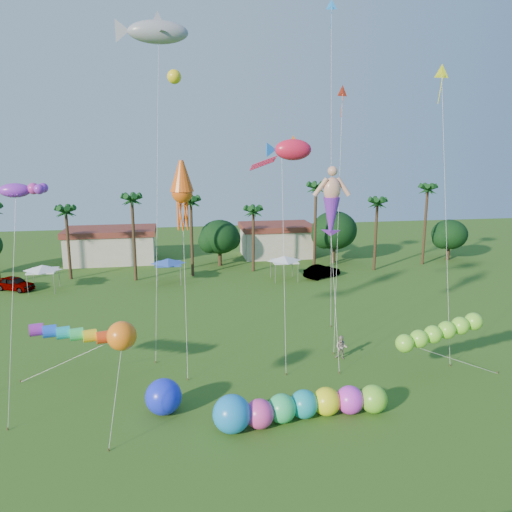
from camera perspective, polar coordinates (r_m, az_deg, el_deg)
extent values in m
plane|color=#285116|center=(27.82, 3.81, -23.10)|extent=(160.00, 160.00, 0.00)
cylinder|color=#3A2819|center=(65.28, -20.64, 1.14)|extent=(0.36, 0.36, 8.50)
cylinder|color=#3A2819|center=(62.14, -13.78, 1.75)|extent=(0.36, 0.36, 10.00)
cylinder|color=#3A2819|center=(63.05, -7.35, 1.93)|extent=(0.36, 0.36, 9.50)
cylinder|color=#3A2819|center=(64.98, -0.31, 1.67)|extent=(0.36, 0.36, 8.00)
cylinder|color=#3A2819|center=(65.54, 6.76, 3.01)|extent=(0.36, 0.36, 11.00)
cylinder|color=#3A2819|center=(67.49, 13.51, 2.16)|extent=(0.36, 0.36, 9.00)
cylinder|color=#3A2819|center=(72.63, 18.74, 3.16)|extent=(0.36, 0.36, 10.50)
sphere|color=#113814|center=(68.36, -4.17, 2.21)|extent=(5.46, 5.46, 5.46)
sphere|color=#113814|center=(70.64, 8.94, 2.93)|extent=(6.30, 6.30, 6.30)
sphere|color=#113814|center=(77.05, 21.24, 2.32)|extent=(5.04, 5.04, 5.04)
cube|color=beige|center=(73.83, -16.21, 0.90)|extent=(12.00, 7.00, 4.00)
cube|color=beige|center=(74.96, 2.33, 1.56)|extent=(10.00, 7.00, 4.00)
pyramid|color=white|center=(61.23, -23.22, -1.22)|extent=(3.00, 3.00, 0.60)
pyramid|color=blue|center=(60.47, -10.01, -0.55)|extent=(3.00, 3.00, 0.60)
pyramid|color=white|center=(61.01, 3.25, -0.26)|extent=(3.00, 3.00, 0.60)
imported|color=#4C4C54|center=(63.46, -25.86, -2.83)|extent=(5.02, 3.98, 1.60)
imported|color=#4C4C54|center=(63.05, 7.55, -1.75)|extent=(5.10, 3.69, 1.60)
imported|color=#A28D87|center=(39.77, 9.72, -10.26)|extent=(1.13, 1.05, 1.86)
sphere|color=#EA3D9E|center=(30.55, 0.39, -17.59)|extent=(1.75, 1.75, 1.75)
sphere|color=#2FC96F|center=(31.12, 2.97, -17.00)|extent=(1.75, 1.75, 1.75)
sphere|color=teal|center=(31.66, 5.50, -16.49)|extent=(1.75, 1.75, 1.75)
sphere|color=yellow|center=(32.11, 8.07, -16.12)|extent=(1.75, 1.75, 1.75)
sphere|color=#E535E4|center=(32.49, 10.67, -15.86)|extent=(1.75, 1.75, 1.75)
sphere|color=#77D52F|center=(32.89, 13.25, -15.61)|extent=(1.75, 1.75, 1.75)
sphere|color=#1883DB|center=(30.09, -2.78, -17.58)|extent=(2.42, 2.42, 2.23)
sphere|color=#1B2BF5|center=(32.31, -10.53, -15.53)|extent=(2.23, 2.23, 2.23)
cylinder|color=red|center=(36.34, -18.16, -9.13)|extent=(6.41, 1.18, 0.86)
cylinder|color=silver|center=(37.72, -20.66, -11.12)|extent=(6.83, 1.06, 3.20)
cylinder|color=brown|center=(39.58, -25.32, -12.80)|extent=(0.08, 0.08, 0.16)
ellipsoid|color=#7EE432|center=(36.75, 16.63, -9.55)|extent=(6.93, 3.68, 1.51)
cylinder|color=silver|center=(38.83, 21.50, -10.87)|extent=(7.27, 0.33, 2.74)
cylinder|color=brown|center=(41.13, 25.90, -11.89)|extent=(0.08, 0.08, 0.16)
sphere|color=orange|center=(28.27, -15.09, -8.81)|extent=(1.95, 1.95, 1.60)
cylinder|color=silver|center=(29.03, -15.80, -14.89)|extent=(0.97, 1.20, 6.13)
cylinder|color=brown|center=(30.06, -16.51, -20.47)|extent=(0.08, 0.08, 0.16)
cylinder|color=silver|center=(37.34, 9.06, -3.71)|extent=(0.28, 3.85, 11.75)
cylinder|color=brown|center=(37.66, 9.52, -13.01)|extent=(0.08, 0.08, 0.16)
ellipsoid|color=red|center=(38.93, 4.27, 12.02)|extent=(4.48, 2.32, 1.78)
cylinder|color=silver|center=(37.06, 3.88, -0.39)|extent=(1.63, 5.40, 15.90)
cylinder|color=brown|center=(37.02, 3.46, -13.32)|extent=(0.08, 0.08, 0.16)
ellipsoid|color=gray|center=(42.71, -11.13, 23.82)|extent=(6.48, 3.34, 2.21)
cylinder|color=silver|center=(39.17, -11.26, 6.66)|extent=(1.12, 5.76, 24.74)
cylinder|color=brown|center=(39.56, -11.39, -11.79)|extent=(0.08, 0.08, 0.16)
cone|color=#E45612|center=(37.86, -8.44, 7.16)|extent=(1.85, 1.85, 5.00)
cylinder|color=silver|center=(36.59, -8.13, -3.18)|extent=(0.16, 4.92, 12.77)
cylinder|color=brown|center=(36.54, -7.80, -13.78)|extent=(0.08, 0.08, 0.16)
ellipsoid|color=purple|center=(32.64, -25.84, 6.77)|extent=(3.38, 2.34, 1.20)
cylinder|color=silver|center=(32.56, -26.16, -5.55)|extent=(0.90, 3.11, 13.63)
cylinder|color=brown|center=(33.92, -26.51, -17.27)|extent=(0.08, 0.08, 0.16)
cone|color=red|center=(41.45, 9.86, 17.95)|extent=(1.14, 0.62, 1.13)
cylinder|color=silver|center=(39.84, 9.36, 3.58)|extent=(1.21, 3.56, 20.26)
cylinder|color=brown|center=(40.83, 8.88, -10.90)|extent=(0.08, 0.08, 0.16)
cone|color=#F0F619|center=(42.05, 20.47, 19.00)|extent=(1.34, 0.31, 1.33)
cylinder|color=silver|center=(40.06, 20.89, 3.87)|extent=(0.11, 4.63, 21.50)
cylinder|color=brown|center=(41.00, 21.31, -11.54)|extent=(0.08, 0.08, 0.16)
cone|color=#1B82F6|center=(48.19, 8.62, 26.42)|extent=(1.13, 0.48, 1.11)
cylinder|color=silver|center=(45.24, 8.58, 9.51)|extent=(0.20, 3.25, 27.90)
cylinder|color=brown|center=(46.50, 8.55, -7.92)|extent=(0.08, 0.08, 0.16)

